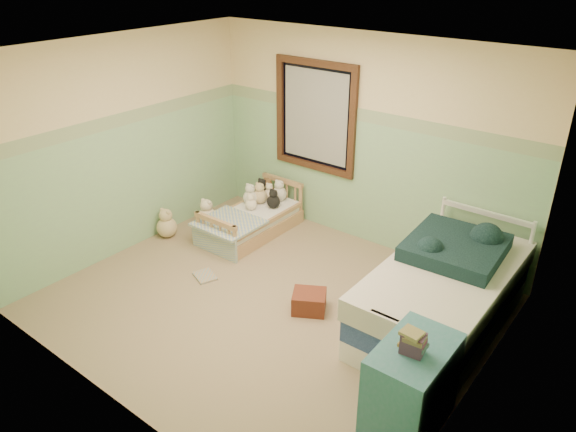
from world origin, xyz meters
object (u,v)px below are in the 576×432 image
Objects in this scene: dresser at (411,387)px; plush_floor_cream at (207,217)px; plush_floor_tan at (167,227)px; floor_book at (205,276)px; twin_bed_frame at (439,317)px; red_pillow at (309,302)px; toddler_bed_frame at (252,227)px.

plush_floor_cream is at bearing 158.64° from dresser.
plush_floor_tan is 0.97× the size of floor_book.
twin_bed_frame reaches higher than red_pillow.
plush_floor_tan is at bearing -173.62° from twin_bed_frame.
red_pillow is 1.30m from floor_book.
twin_bed_frame is at bearing -7.28° from toddler_bed_frame.
floor_book is at bearing -170.29° from red_pillow.
floor_book is at bearing 169.50° from dresser.
plush_floor_tan is at bearing 176.01° from red_pillow.
plush_floor_cream is at bearing 162.33° from red_pillow.
twin_bed_frame is at bearing 6.38° from plush_floor_tan.
plush_floor_cream is 0.96× the size of floor_book.
dresser reaches higher than toddler_bed_frame.
dresser is (3.60, -1.41, 0.24)m from plush_floor_cream.
toddler_bed_frame is 3.42m from dresser.
red_pillow is at bearing 153.50° from dresser.
floor_book is at bearing -45.94° from plush_floor_cream.
dresser is at bearing -28.33° from toddler_bed_frame.
red_pillow is (2.34, -0.16, -0.03)m from plush_floor_tan.
dresser reaches higher than plush_floor_tan.
plush_floor_tan is 0.79× the size of red_pillow.
red_pillow is at bearing -29.99° from toddler_bed_frame.
plush_floor_cream is at bearing 177.71° from twin_bed_frame.
plush_floor_cream is 0.99× the size of plush_floor_tan.
plush_floor_cream is 3.29m from twin_bed_frame.
dresser is at bearing -21.36° from plush_floor_cream.
plush_floor_tan is at bearing -136.90° from toddler_bed_frame.
twin_bed_frame is 1.27m from red_pillow.
red_pillow is at bearing 31.41° from floor_book.
red_pillow is (1.55, -0.90, 0.02)m from toddler_bed_frame.
plush_floor_cream reaches higher than floor_book.
plush_floor_tan is 0.13× the size of twin_bed_frame.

